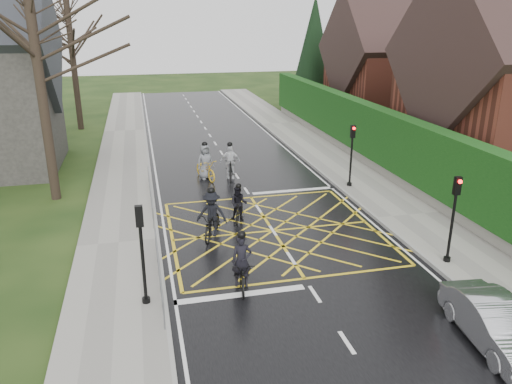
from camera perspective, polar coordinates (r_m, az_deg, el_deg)
name	(u,v)px	position (r m, az deg, el deg)	size (l,w,h in m)	color
ground	(273,231)	(20.12, 1.94, -4.45)	(120.00, 120.00, 0.00)	black
road	(273,231)	(20.12, 1.94, -4.44)	(9.00, 80.00, 0.01)	black
sidewalk_right	(408,216)	(22.33, 17.00, -2.65)	(3.00, 80.00, 0.15)	gray
sidewalk_left	(119,244)	(19.52, -15.41, -5.73)	(3.00, 80.00, 0.15)	gray
stone_wall	(382,168)	(28.00, 14.16, 2.66)	(0.50, 38.00, 0.70)	slate
hedge	(384,137)	(27.57, 14.46, 6.14)	(0.90, 38.00, 2.80)	#0F370F
house_far	(398,69)	(40.96, 15.88, 13.41)	(9.80, 8.80, 10.30)	brown
conifer	(314,54)	(46.56, 6.61, 15.42)	(4.60, 4.60, 10.00)	black
tree_near	(32,22)	(24.10, -24.26, 17.27)	(9.24, 9.24, 11.44)	black
tree_mid	(37,7)	(32.16, -23.76, 18.76)	(10.08, 10.08, 12.48)	black
tree_far	(70,31)	(40.00, -20.53, 16.90)	(8.40, 8.40, 10.40)	black
railing_south	(159,266)	(16.04, -11.06, -8.29)	(0.05, 5.04, 1.03)	slate
railing_north	(150,189)	(22.96, -11.98, 0.30)	(0.05, 6.04, 1.03)	slate
traffic_light_ne	(351,156)	(24.96, 10.83, 4.02)	(0.24, 0.31, 3.21)	black
traffic_light_se	(452,221)	(18.03, 21.54, -3.07)	(0.24, 0.31, 3.21)	black
traffic_light_sw	(143,256)	(14.75, -12.84, -7.16)	(0.24, 0.31, 3.21)	black
cyclist_rear	(242,269)	(15.89, -1.58, -8.82)	(0.99, 2.05, 1.92)	black
cyclist_back	(239,207)	(20.86, -1.96, -1.72)	(1.02, 1.70, 1.65)	black
cyclist_mid	(212,219)	(19.43, -5.04, -3.07)	(1.46, 2.19, 2.01)	black
cyclist_front	(230,165)	(26.37, -2.95, 3.08)	(1.13, 2.05, 1.98)	black
cyclist_lead	(206,166)	(26.41, -5.79, 2.95)	(1.35, 2.20, 2.02)	#BE8F17
car	(495,323)	(14.76, 25.61, -13.39)	(1.29, 3.71, 1.22)	#A7A8AE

